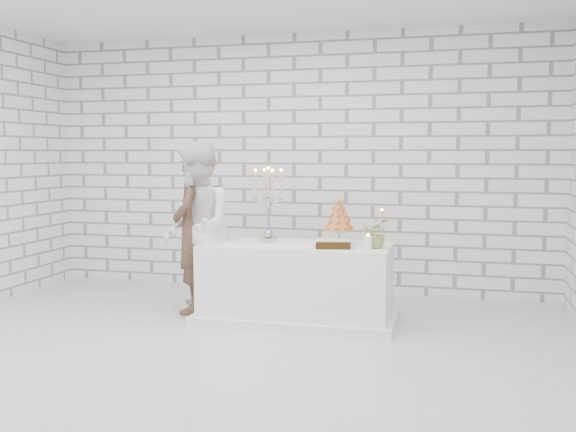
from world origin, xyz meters
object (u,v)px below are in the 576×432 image
Objects in this scene: bride at (197,229)px; candelabra at (268,205)px; croquembouche at (339,221)px; cake_table at (296,282)px; groom at (194,229)px.

candelabra is at bearing 70.58° from bride.
bride reaches higher than croquembouche.
cake_table is at bearing -167.91° from croquembouche.
cake_table is 3.96× the size of croquembouche.
croquembouche is at bearing 82.10° from groom.
bride is 0.76m from candelabra.
bride is at bearing -176.78° from cake_table.
candelabra is at bearing 170.45° from cake_table.
groom is at bearing -179.78° from croquembouche.
groom is 0.16m from bride.
bride is (0.09, -0.14, 0.01)m from groom.
croquembouche is (0.40, 0.09, 0.60)m from cake_table.
cake_table is 1.05× the size of groom.
cake_table is 1.12m from bride.
candelabra is 0.71m from croquembouche.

